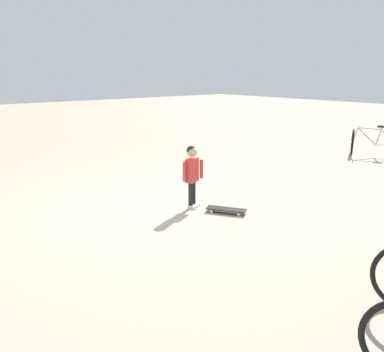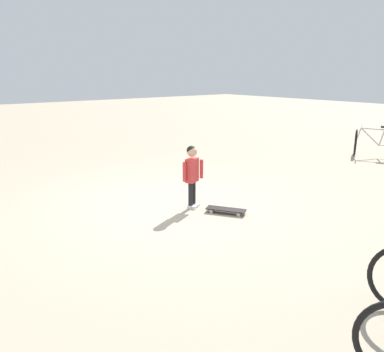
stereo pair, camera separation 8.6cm
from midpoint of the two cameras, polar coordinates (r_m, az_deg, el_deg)
The scene contains 4 objects.
ground_plane at distance 6.63m, azimuth -3.71°, elevation -4.37°, with size 50.00×50.00×0.00m, color tan.
child_person at distance 6.33m, azimuth 0.40°, elevation 0.93°, with size 0.41×0.25×1.06m.
skateboard at distance 6.26m, azimuth 5.49°, elevation -5.02°, with size 0.51×0.65×0.07m.
bicycle_near at distance 11.53m, azimuth 25.96°, elevation 4.50°, with size 1.14×1.28×0.85m.
Camera 2 is at (3.50, 5.18, 2.22)m, focal length 35.74 mm.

